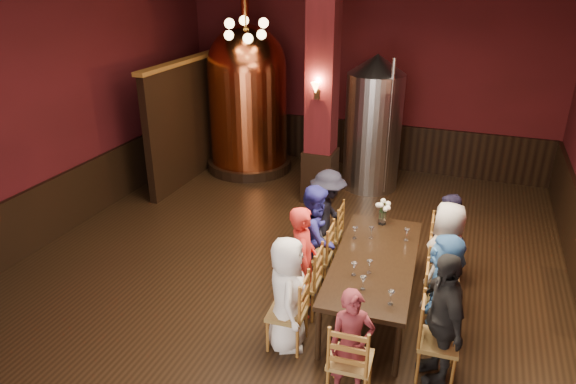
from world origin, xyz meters
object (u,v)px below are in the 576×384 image
(dining_table, at_px, (374,263))
(copper_kettle, at_px, (248,98))
(person_0, at_px, (287,294))
(rose_vase, at_px, (383,208))
(person_1, at_px, (303,262))
(person_2, at_px, (316,237))
(steel_vessel, at_px, (373,123))

(dining_table, height_order, copper_kettle, copper_kettle)
(dining_table, distance_m, person_0, 1.31)
(copper_kettle, relative_size, rose_vase, 11.61)
(person_1, height_order, person_2, person_2)
(dining_table, relative_size, rose_vase, 6.52)
(rose_vase, bearing_deg, dining_table, -84.08)
(person_2, bearing_deg, dining_table, -113.01)
(steel_vessel, height_order, rose_vase, steel_vessel)
(person_0, xyz_separation_m, person_2, (-0.07, 1.33, 0.04))
(dining_table, distance_m, rose_vase, 1.05)
(person_0, distance_m, steel_vessel, 5.14)
(dining_table, bearing_deg, steel_vessel, 99.34)
(rose_vase, bearing_deg, person_0, -108.66)
(steel_vessel, relative_size, rose_vase, 7.08)
(copper_kettle, relative_size, steel_vessel, 1.64)
(dining_table, relative_size, person_1, 1.63)
(person_1, height_order, rose_vase, person_1)
(copper_kettle, distance_m, rose_vase, 4.78)
(person_1, height_order, copper_kettle, copper_kettle)
(dining_table, bearing_deg, copper_kettle, 127.92)
(person_0, xyz_separation_m, steel_vessel, (-0.11, 5.10, 0.62))
(person_2, xyz_separation_m, rose_vase, (0.76, 0.71, 0.24))
(person_1, bearing_deg, copper_kettle, 12.64)
(person_1, height_order, steel_vessel, steel_vessel)
(copper_kettle, height_order, steel_vessel, copper_kettle)
(person_0, bearing_deg, person_2, -18.77)
(steel_vessel, xyz_separation_m, rose_vase, (0.80, -3.06, -0.34))
(copper_kettle, bearing_deg, steel_vessel, -2.21)
(person_1, bearing_deg, dining_table, -84.64)
(person_2, xyz_separation_m, steel_vessel, (-0.04, 3.77, 0.58))
(dining_table, xyz_separation_m, person_2, (-0.87, 0.28, 0.07))
(person_2, height_order, steel_vessel, steel_vessel)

